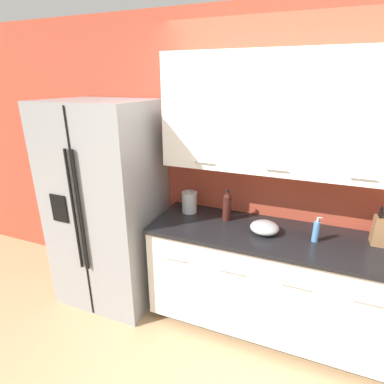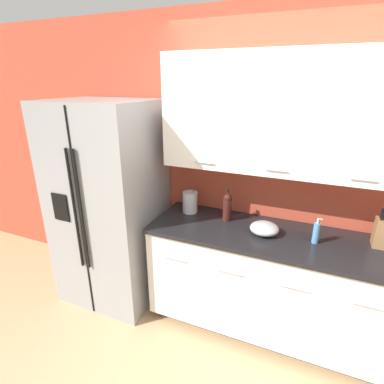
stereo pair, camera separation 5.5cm
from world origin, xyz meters
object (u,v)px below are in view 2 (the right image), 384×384
(knife_block, at_px, (383,233))
(wine_bottle, at_px, (227,206))
(mixing_bowl, at_px, (264,228))
(refrigerator, at_px, (110,205))
(steel_canister, at_px, (190,202))
(soap_dispenser, at_px, (316,233))

(knife_block, height_order, wine_bottle, knife_block)
(knife_block, height_order, mixing_bowl, knife_block)
(refrigerator, distance_m, wine_bottle, 1.11)
(steel_canister, bearing_deg, soap_dispenser, -7.91)
(wine_bottle, relative_size, mixing_bowl, 1.21)
(mixing_bowl, bearing_deg, steel_canister, 167.57)
(steel_canister, bearing_deg, wine_bottle, -4.98)
(wine_bottle, height_order, mixing_bowl, wine_bottle)
(knife_block, bearing_deg, refrigerator, -175.29)
(refrigerator, height_order, knife_block, refrigerator)
(mixing_bowl, bearing_deg, refrigerator, -177.99)
(refrigerator, bearing_deg, mixing_bowl, 2.01)
(knife_block, relative_size, steel_canister, 1.40)
(refrigerator, relative_size, wine_bottle, 7.00)
(steel_canister, bearing_deg, refrigerator, -164.53)
(wine_bottle, height_order, soap_dispenser, wine_bottle)
(soap_dispenser, bearing_deg, mixing_bowl, -179.18)
(knife_block, bearing_deg, wine_bottle, -179.40)
(knife_block, distance_m, wine_bottle, 1.15)
(soap_dispenser, bearing_deg, refrigerator, -178.24)
(refrigerator, xyz_separation_m, knife_block, (2.24, 0.18, 0.08))
(wine_bottle, bearing_deg, steel_canister, 175.02)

